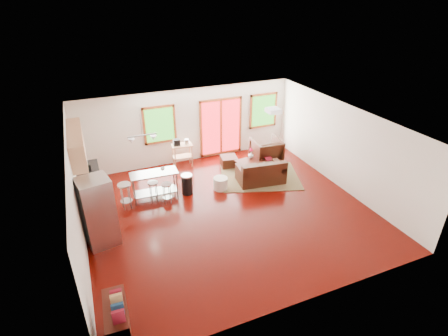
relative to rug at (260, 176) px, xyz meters
name	(u,v)px	position (x,y,z in m)	size (l,w,h in m)	color
floor	(228,211)	(-1.74, -1.40, -0.02)	(7.50, 7.00, 0.02)	#350300
ceiling	(229,122)	(-1.74, -1.40, 2.60)	(7.50, 7.00, 0.02)	white
back_wall	(188,126)	(-1.74, 2.11, 1.29)	(7.50, 0.02, 2.60)	silver
left_wall	(76,199)	(-5.50, -1.40, 1.29)	(0.02, 7.00, 2.60)	silver
right_wall	(343,147)	(2.02, -1.40, 1.29)	(0.02, 7.00, 2.60)	silver
front_wall	(305,253)	(-1.74, -4.91, 1.29)	(7.50, 0.02, 2.60)	silver
window_left	(160,125)	(-2.74, 2.06, 1.49)	(1.10, 0.05, 1.30)	#225F19
french_doors	(221,127)	(-0.54, 2.06, 1.09)	(1.60, 0.05, 2.10)	red
window_right	(263,111)	(1.16, 2.06, 1.49)	(1.10, 0.05, 1.30)	#225F19
rug	(260,176)	(0.00, 0.00, 0.00)	(2.50, 1.92, 0.02)	#44623D
loveseat	(261,174)	(-0.14, -0.33, 0.29)	(1.55, 1.00, 0.78)	black
coffee_table	(250,162)	(-0.09, 0.52, 0.31)	(0.99, 0.66, 0.37)	#351009
armchair	(266,150)	(0.69, 0.86, 0.48)	(0.95, 0.89, 0.98)	black
ottoman	(229,161)	(-0.63, 1.10, 0.17)	(0.54, 0.54, 0.36)	black
pouf	(221,183)	(-1.48, -0.22, 0.18)	(0.44, 0.44, 0.38)	beige
vase	(251,154)	(0.00, 0.67, 0.51)	(0.20, 0.21, 0.34)	silver
book	(265,155)	(0.39, 0.37, 0.55)	(0.24, 0.03, 0.32)	maroon
cabinets	(87,178)	(-5.22, 0.30, 0.92)	(0.64, 2.24, 2.30)	tan
refrigerator	(99,212)	(-5.08, -1.45, 0.86)	(0.82, 0.80, 1.75)	#B7BABC
island	(155,181)	(-3.45, 0.02, 0.57)	(1.36, 0.59, 0.85)	#B7BABC
cup	(163,168)	(-3.21, -0.12, 1.00)	(0.12, 0.10, 0.12)	white
bar_stool_a	(125,190)	(-4.32, -0.17, 0.56)	(0.39, 0.39, 0.77)	#B7BABC
bar_stool_b	(153,187)	(-3.53, -0.14, 0.46)	(0.32, 0.32, 0.64)	#B7BABC
bar_stool_c	(167,189)	(-3.20, -0.36, 0.46)	(0.31, 0.31, 0.63)	#B7BABC
trash_can	(187,184)	(-2.51, -0.07, 0.30)	(0.44, 0.44, 0.63)	black
kitchen_cart	(181,148)	(-2.13, 1.71, 0.69)	(0.71, 0.49, 1.04)	tan
bookshelf	(118,325)	(-5.08, -4.43, 0.44)	(0.42, 0.99, 1.14)	#351009
ceiling_flush	(273,111)	(-0.14, -0.80, 2.52)	(0.35, 0.35, 0.12)	white
pendant_light	(143,139)	(-3.64, 0.10, 1.89)	(0.80, 0.18, 0.79)	gray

